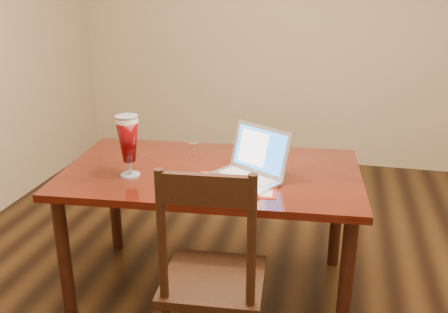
# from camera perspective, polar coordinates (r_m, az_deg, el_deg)

# --- Properties ---
(dining_table) EXTENTS (1.67, 1.03, 1.08)m
(dining_table) POSITION_cam_1_polar(r_m,az_deg,el_deg) (2.74, -1.69, -3.07)
(dining_table) COLOR #4A1309
(dining_table) RESTS_ON ground
(dining_chair) EXTENTS (0.48, 0.46, 1.05)m
(dining_chair) POSITION_cam_1_polar(r_m,az_deg,el_deg) (2.26, -1.35, -13.76)
(dining_chair) COLOR black
(dining_chair) RESTS_ON ground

